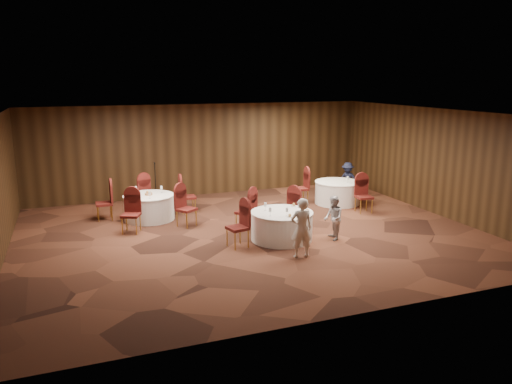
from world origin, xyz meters
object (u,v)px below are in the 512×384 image
object	(u,v)px
woman_a	(301,228)
table_left	(149,207)
table_right	(337,192)
mic_stand	(156,195)
man_c	(348,179)
woman_b	(333,218)
table_main	(282,226)

from	to	relation	value
woman_a	table_left	bearing A→B (deg)	-49.98
table_left	table_right	xyz separation A→B (m)	(6.15, -0.27, 0.00)
table_left	table_right	world-z (taller)	same
woman_a	mic_stand	bearing A→B (deg)	-59.93
table_left	man_c	bearing A→B (deg)	4.13
table_right	mic_stand	distance (m)	5.94
table_left	man_c	distance (m)	7.00
table_left	table_right	bearing A→B (deg)	-2.49
table_right	woman_b	size ratio (longest dim) A/B	1.31
mic_stand	woman_a	distance (m)	6.27
table_right	woman_b	xyz separation A→B (m)	(-2.01, -3.30, 0.20)
woman_b	table_main	bearing A→B (deg)	-98.70
table_left	woman_a	world-z (taller)	woman_a
table_main	woman_b	distance (m)	1.34
table_right	woman_a	bearing A→B (deg)	-128.68
table_left	mic_stand	xyz separation A→B (m)	(0.43, 1.35, 0.04)
table_main	woman_a	size ratio (longest dim) A/B	1.13
table_left	table_main	bearing A→B (deg)	-46.78
table_left	mic_stand	distance (m)	1.41
table_main	woman_b	bearing A→B (deg)	-20.98
table_main	mic_stand	xyz separation A→B (m)	(-2.47, 4.44, 0.04)
mic_stand	woman_b	distance (m)	6.15
table_left	table_right	distance (m)	6.15
woman_a	table_right	bearing A→B (deg)	-120.89
table_left	mic_stand	world-z (taller)	mic_stand
table_main	table_right	distance (m)	4.30
woman_a	man_c	size ratio (longest dim) A/B	1.18
mic_stand	man_c	world-z (taller)	mic_stand
woman_a	woman_b	bearing A→B (deg)	-138.72
woman_b	man_c	size ratio (longest dim) A/B	0.96
table_right	woman_b	distance (m)	3.87
table_right	table_main	bearing A→B (deg)	-138.99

